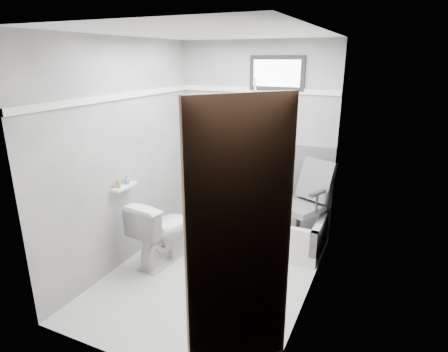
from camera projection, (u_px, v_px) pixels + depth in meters
The scene contains 19 objects.
floor at pixel (210, 275), 3.95m from camera, with size 2.60×2.60×0.00m, color silver.
ceiling at pixel (207, 32), 3.22m from camera, with size 2.60×2.60×0.00m, color silver.
wall_back at pixel (255, 140), 4.71m from camera, with size 2.00×0.02×2.40m, color slate.
wall_front at pixel (120, 216), 2.46m from camera, with size 2.00×0.02×2.40m, color slate.
wall_left at pixel (125, 155), 3.98m from camera, with size 0.02×2.60×2.40m, color slate.
wall_right at pixel (313, 180), 3.19m from camera, with size 0.02×2.60×2.40m, color slate.
bathtub at pixel (261, 227), 4.60m from camera, with size 1.50×0.70×0.42m, color white, non-canonical shape.
office_chair at pixel (299, 201), 4.35m from camera, with size 0.55×0.55×0.96m, color #5B5B5F, non-canonical shape.
toilet at pixel (162, 231), 4.12m from camera, with size 0.42×0.75×0.74m, color white.
door at pixel (261, 276), 2.15m from camera, with size 0.78×0.78×2.00m, color brown, non-canonical shape.
window at pixel (277, 73), 4.35m from camera, with size 0.66×0.04×0.40m, color black, non-canonical shape.
backerboard at pixel (273, 173), 4.72m from camera, with size 1.50×0.02×0.78m, color #4C4C4F.
trim_back at pixel (256, 90), 4.51m from camera, with size 2.00×0.02×0.06m, color white.
trim_left at pixel (121, 96), 3.79m from camera, with size 0.02×2.60×0.06m, color white.
pole at pixel (260, 157), 4.49m from camera, with size 0.02×0.02×1.95m, color white.
shelf at pixel (124, 187), 3.93m from camera, with size 0.10×0.32×0.03m, color white.
soap_bottle_a at pixel (118, 183), 3.84m from camera, with size 0.05×0.05×0.11m, color #98864C.
soap_bottle_b at pixel (127, 179), 3.96m from camera, with size 0.07×0.07×0.09m, color teal.
faucet at pixel (239, 187), 4.96m from camera, with size 0.26×0.10×0.16m, color silver, non-canonical shape.
Camera 1 is at (1.56, -3.07, 2.20)m, focal length 30.00 mm.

